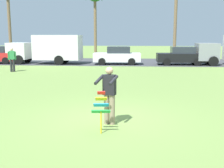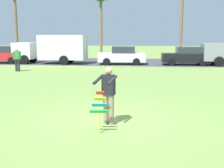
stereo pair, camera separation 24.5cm
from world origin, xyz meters
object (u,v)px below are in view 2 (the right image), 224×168
parked_car_red (2,55)px  parked_car_white (122,56)px  person_kite_flyer (108,93)px  person_walker_near (17,59)px  parked_truck_white_box (54,48)px  kite_held (100,106)px  parked_car_black (186,56)px

parked_car_red → parked_car_white: same height
person_kite_flyer → person_walker_near: bearing=124.5°
parked_car_red → person_walker_near: 7.04m
parked_car_red → parked_truck_white_box: bearing=0.0°
person_walker_near → parked_car_red: bearing=125.3°
parked_car_red → parked_truck_white_box: (5.10, 0.00, 0.64)m
parked_car_white → person_walker_near: size_ratio=2.46×
person_kite_flyer → parked_car_white: size_ratio=0.41×
kite_held → parked_truck_white_box: 19.35m
parked_truck_white_box → parked_car_black: 11.94m
parked_car_white → parked_car_black: size_ratio=1.01×
parked_car_black → person_walker_near: person_walker_near is taller
kite_held → parked_car_black: bearing=74.3°
person_kite_flyer → parked_truck_white_box: parked_truck_white_box is taller
person_kite_flyer → parked_car_white: person_kite_flyer is taller
person_kite_flyer → parked_car_black: 18.11m
parked_car_red → person_walker_near: (4.07, -5.75, 0.16)m
kite_held → person_walker_near: 14.64m
parked_truck_white_box → parked_car_white: (6.25, 0.00, -0.64)m
kite_held → person_kite_flyer: bearing=75.8°
kite_held → parked_car_white: bearing=91.8°
parked_truck_white_box → parked_car_black: (11.92, -0.00, -0.64)m
person_kite_flyer → parked_truck_white_box: (-6.99, 17.43, 0.46)m
kite_held → parked_car_black: 18.80m
person_kite_flyer → parked_truck_white_box: size_ratio=0.26×
kite_held → parked_car_red: (-11.92, 18.09, 0.05)m
kite_held → parked_truck_white_box: bearing=110.7°
person_kite_flyer → person_walker_near: 14.17m
kite_held → person_walker_near: size_ratio=0.63×
person_walker_near → person_kite_flyer: bearing=-55.5°
person_kite_flyer → parked_car_red: bearing=124.7°
person_kite_flyer → person_walker_near: same height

